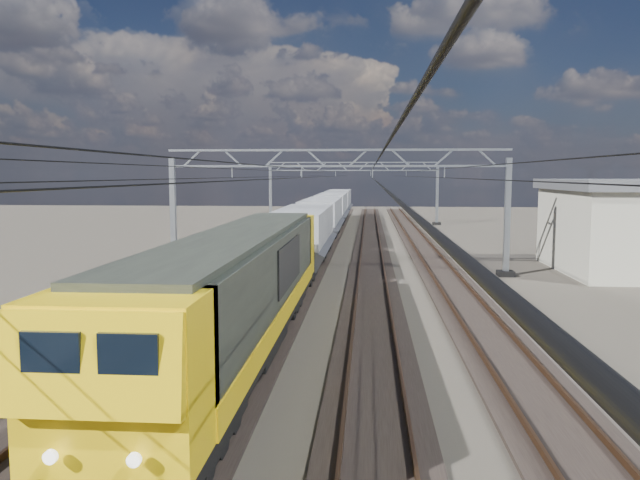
# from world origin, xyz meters

# --- Properties ---
(ground) EXTENTS (160.00, 160.00, 0.00)m
(ground) POSITION_xyz_m (0.00, 0.00, 0.00)
(ground) COLOR black
(ground) RESTS_ON ground
(track_outer_west) EXTENTS (2.60, 140.00, 0.30)m
(track_outer_west) POSITION_xyz_m (-6.00, 0.00, 0.07)
(track_outer_west) COLOR black
(track_outer_west) RESTS_ON ground
(track_loco) EXTENTS (2.60, 140.00, 0.30)m
(track_loco) POSITION_xyz_m (-2.00, 0.00, 0.07)
(track_loco) COLOR black
(track_loco) RESTS_ON ground
(track_inner_east) EXTENTS (2.60, 140.00, 0.30)m
(track_inner_east) POSITION_xyz_m (2.00, 0.00, 0.07)
(track_inner_east) COLOR black
(track_inner_east) RESTS_ON ground
(track_outer_east) EXTENTS (2.60, 140.00, 0.30)m
(track_outer_east) POSITION_xyz_m (6.00, 0.00, 0.07)
(track_outer_east) COLOR black
(track_outer_east) RESTS_ON ground
(catenary_gantry_mid) EXTENTS (19.90, 0.90, 7.11)m
(catenary_gantry_mid) POSITION_xyz_m (0.00, 4.00, 3.91)
(catenary_gantry_mid) COLOR #90979D
(catenary_gantry_mid) RESTS_ON ground
(catenary_gantry_far) EXTENTS (19.90, 0.90, 7.11)m
(catenary_gantry_far) POSITION_xyz_m (0.00, 40.00, 3.91)
(catenary_gantry_far) COLOR #90979D
(catenary_gantry_far) RESTS_ON ground
(overhead_wires) EXTENTS (12.03, 140.00, 0.53)m
(overhead_wires) POSITION_xyz_m (0.00, 8.00, 5.75)
(overhead_wires) COLOR black
(overhead_wires) RESTS_ON ground
(locomotive) EXTENTS (2.76, 21.10, 3.62)m
(locomotive) POSITION_xyz_m (-2.00, -13.08, 2.33)
(locomotive) COLOR black
(locomotive) RESTS_ON ground
(hopper_wagon_lead) EXTENTS (3.38, 13.00, 3.25)m
(hopper_wagon_lead) POSITION_xyz_m (-2.00, 4.62, 2.23)
(hopper_wagon_lead) COLOR black
(hopper_wagon_lead) RESTS_ON ground
(hopper_wagon_mid) EXTENTS (3.38, 13.00, 3.25)m
(hopper_wagon_mid) POSITION_xyz_m (-2.00, 18.82, 2.23)
(hopper_wagon_mid) COLOR black
(hopper_wagon_mid) RESTS_ON ground
(hopper_wagon_third) EXTENTS (3.38, 13.00, 3.25)m
(hopper_wagon_third) POSITION_xyz_m (-2.00, 33.02, 2.23)
(hopper_wagon_third) COLOR black
(hopper_wagon_third) RESTS_ON ground
(hopper_wagon_fourth) EXTENTS (3.38, 13.00, 3.25)m
(hopper_wagon_fourth) POSITION_xyz_m (-2.00, 47.22, 2.23)
(hopper_wagon_fourth) COLOR black
(hopper_wagon_fourth) RESTS_ON ground
(trackside_cabinet) EXTENTS (0.45, 0.38, 1.14)m
(trackside_cabinet) POSITION_xyz_m (-8.84, -8.34, 0.86)
(trackside_cabinet) COLOR #90979D
(trackside_cabinet) RESTS_ON ground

